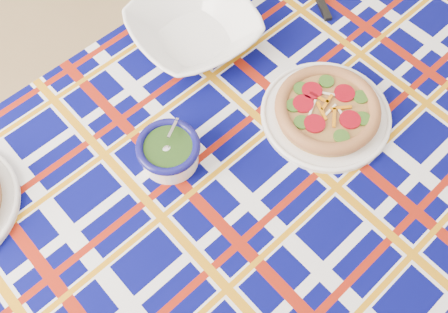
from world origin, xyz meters
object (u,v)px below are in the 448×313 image
main_focaccia_plate (327,109)px  dining_table (258,180)px  pesto_bowl (169,151)px  serving_bowl (194,29)px

main_focaccia_plate → dining_table: bearing=-169.3°
main_focaccia_plate → pesto_bowl: 0.35m
dining_table → pesto_bowl: size_ratio=13.61×
main_focaccia_plate → serving_bowl: serving_bowl is taller
pesto_bowl → dining_table: bearing=-31.2°
dining_table → main_focaccia_plate: main_focaccia_plate is taller
main_focaccia_plate → pesto_bowl: (-0.35, 0.06, 0.01)m
dining_table → serving_bowl: bearing=71.0°
main_focaccia_plate → serving_bowl: bearing=115.0°
dining_table → serving_bowl: size_ratio=6.16×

